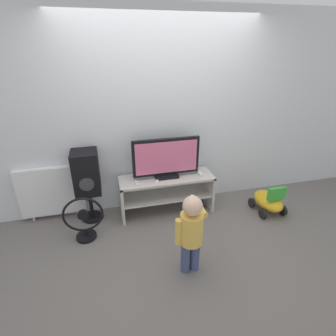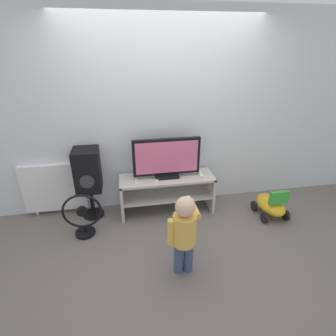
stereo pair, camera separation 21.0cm
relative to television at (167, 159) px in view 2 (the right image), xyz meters
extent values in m
plane|color=slate|center=(0.00, -0.23, -0.80)|extent=(16.00, 16.00, 0.00)
cube|color=silver|center=(0.00, 0.27, 0.50)|extent=(10.00, 0.06, 2.60)
cube|color=beige|center=(0.00, -0.02, -0.28)|extent=(1.28, 0.41, 0.03)
cube|color=beige|center=(0.00, -0.02, -0.56)|extent=(1.24, 0.37, 0.02)
cube|color=beige|center=(-0.62, -0.02, -0.53)|extent=(0.04, 0.41, 0.53)
cube|color=beige|center=(0.62, -0.02, -0.53)|extent=(0.04, 0.41, 0.53)
cube|color=black|center=(0.00, 0.00, -0.25)|extent=(0.31, 0.20, 0.04)
cube|color=black|center=(0.00, 0.00, 0.03)|extent=(0.89, 0.05, 0.50)
cube|color=#D8668C|center=(0.00, -0.03, 0.03)|extent=(0.82, 0.01, 0.43)
cube|color=white|center=(0.46, -0.05, -0.25)|extent=(0.04, 0.18, 0.04)
cube|color=#3F8CE5|center=(0.46, -0.14, -0.25)|extent=(0.02, 0.00, 0.01)
cube|color=white|center=(-0.42, -0.11, -0.25)|extent=(0.04, 0.13, 0.02)
cylinder|color=#337FD8|center=(-0.42, -0.11, -0.24)|extent=(0.01, 0.01, 0.00)
cube|color=white|center=(-0.14, -0.08, -0.25)|extent=(0.08, 0.13, 0.02)
cylinder|color=#337FD8|center=(-0.14, -0.08, -0.24)|extent=(0.01, 0.01, 0.00)
cylinder|color=#3F4C72|center=(-0.08, -1.14, -0.61)|extent=(0.10, 0.10, 0.37)
cylinder|color=#3F4C72|center=(0.03, -1.14, -0.61)|extent=(0.10, 0.10, 0.37)
cylinder|color=#E5B74C|center=(-0.03, -1.14, -0.26)|extent=(0.23, 0.23, 0.33)
sphere|color=beige|center=(-0.03, -1.14, 0.00)|extent=(0.19, 0.19, 0.19)
cylinder|color=#E5B74C|center=(-0.16, -1.14, -0.28)|extent=(0.07, 0.07, 0.28)
cylinder|color=#E5B74C|center=(0.11, -1.00, -0.14)|extent=(0.07, 0.28, 0.07)
sphere|color=beige|center=(0.11, -0.86, -0.14)|extent=(0.08, 0.08, 0.08)
cube|color=white|center=(0.11, -0.82, -0.14)|extent=(0.03, 0.13, 0.02)
cylinder|color=black|center=(-1.03, 0.05, -0.79)|extent=(0.29, 0.29, 0.02)
cylinder|color=black|center=(-1.03, 0.05, -0.59)|extent=(0.05, 0.05, 0.41)
cube|color=black|center=(-1.03, 0.05, -0.10)|extent=(0.32, 0.34, 0.56)
cylinder|color=#38383D|center=(-1.03, -0.12, -0.19)|extent=(0.18, 0.01, 0.18)
cylinder|color=black|center=(-1.10, -0.35, -0.78)|extent=(0.24, 0.24, 0.04)
cylinder|color=black|center=(-1.10, -0.35, -0.72)|extent=(0.04, 0.04, 0.08)
torus|color=black|center=(-1.10, -0.35, -0.46)|extent=(0.47, 0.03, 0.47)
cylinder|color=black|center=(-1.10, -0.35, -0.46)|extent=(0.12, 0.05, 0.12)
ellipsoid|color=gold|center=(1.38, -0.39, -0.62)|extent=(0.32, 0.51, 0.20)
cube|color=green|center=(1.38, -0.53, -0.43)|extent=(0.25, 0.05, 0.18)
cylinder|color=black|center=(1.22, -0.24, -0.73)|extent=(0.04, 0.14, 0.14)
cylinder|color=black|center=(1.54, -0.24, -0.73)|extent=(0.04, 0.14, 0.14)
cylinder|color=black|center=(1.22, -0.53, -0.73)|extent=(0.04, 0.14, 0.14)
cylinder|color=black|center=(1.54, -0.53, -0.73)|extent=(0.04, 0.14, 0.14)
cube|color=white|center=(-1.51, 0.20, -0.40)|extent=(0.82, 0.08, 0.68)
cube|color=silver|center=(-1.79, 0.20, -0.77)|extent=(0.03, 0.05, 0.06)
cube|color=silver|center=(-1.22, 0.20, -0.77)|extent=(0.03, 0.05, 0.06)
camera|label=1|loc=(-0.75, -3.07, 1.36)|focal=28.00mm
camera|label=2|loc=(-0.54, -3.11, 1.36)|focal=28.00mm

